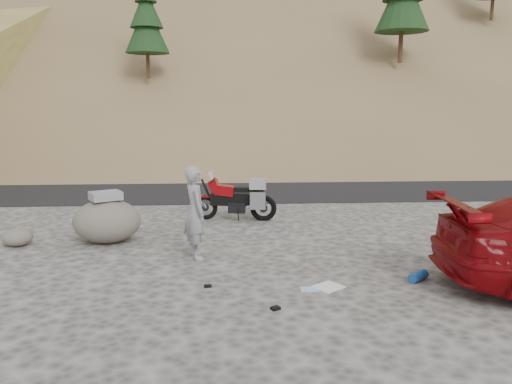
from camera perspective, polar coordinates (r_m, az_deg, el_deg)
ground at (r=10.03m, az=-0.50°, el=-7.64°), size 140.00×140.00×0.00m
road at (r=18.80m, az=-1.89°, el=0.69°), size 120.00×7.00×0.05m
hillside at (r=51.06m, az=-3.04°, el=19.04°), size 120.00×73.00×46.72m
motorcycle at (r=13.18m, az=-2.04°, el=-0.82°), size 2.23×0.81×1.33m
man at (r=10.19m, az=-6.82°, el=-7.44°), size 0.64×0.79×1.86m
boulder at (r=11.57m, az=-16.67°, el=-3.11°), size 1.79×1.64×1.15m
small_rock at (r=12.05m, az=-25.61°, el=-4.68°), size 0.77×0.72×0.39m
gear_white_cloth at (r=8.63m, az=8.27°, el=-10.68°), size 0.61×0.60×0.02m
gear_blue_mat at (r=9.26m, az=18.06°, el=-9.13°), size 0.43×0.40×0.17m
gear_funnel at (r=9.34m, az=18.33°, el=-9.03°), size 0.15×0.15×0.16m
gear_glove_a at (r=8.59m, az=-5.53°, el=-10.65°), size 0.13×0.10×0.04m
gear_glove_b at (r=7.69m, az=2.24°, el=-13.13°), size 0.16×0.15×0.04m
gear_blue_cloth at (r=8.49m, az=6.10°, el=-10.99°), size 0.30×0.22×0.01m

